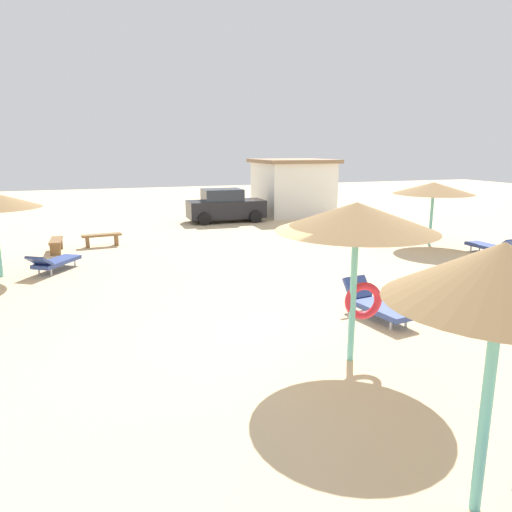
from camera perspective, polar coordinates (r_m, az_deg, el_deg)
name	(u,v)px	position (r m, az deg, el deg)	size (l,w,h in m)	color
ground_plane	(306,348)	(9.63, 5.96, -10.75)	(80.00, 80.00, 0.00)	beige
parasol_0	(357,219)	(8.51, 11.86, 4.34)	(2.83, 2.83, 2.92)	#6BC6BC
parasol_2	(434,188)	(20.16, 20.33, 7.54)	(3.10, 3.10, 2.51)	#6BC6BC
parasol_4	(502,274)	(5.21, 27.14, -1.91)	(2.26, 2.26, 2.96)	#6BC6BC
lounger_0	(376,304)	(11.38, 14.02, -5.58)	(0.92, 1.92, 0.81)	#33478C
lounger_1	(54,262)	(16.42, -22.84, -0.63)	(1.59, 1.94, 0.67)	#33478C
lounger_2	(492,246)	(19.47, 26.19, 1.04)	(0.72, 1.91, 0.73)	#33478C
bench_0	(102,238)	(19.94, -17.83, 2.08)	(1.53, 0.56, 0.49)	brown
bench_1	(56,243)	(19.41, -22.63, 1.43)	(0.43, 1.51, 0.49)	brown
parked_car	(225,206)	(25.41, -3.68, 5.94)	(4.03, 2.04, 1.72)	black
beach_cabana	(292,187)	(28.27, 4.35, 8.21)	(4.20, 4.36, 3.17)	white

